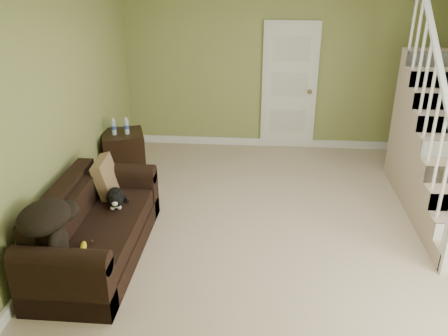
% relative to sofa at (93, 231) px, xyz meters
% --- Properties ---
extents(floor, '(5.00, 5.50, 0.01)m').
position_rel_sofa_xyz_m(floor, '(2.01, 0.61, -0.30)').
color(floor, tan).
rests_on(floor, ground).
extents(wall_back, '(5.00, 0.04, 2.60)m').
position_rel_sofa_xyz_m(wall_back, '(2.01, 3.36, 1.00)').
color(wall_back, '#88914E').
rests_on(wall_back, floor).
extents(wall_front, '(5.00, 0.04, 2.60)m').
position_rel_sofa_xyz_m(wall_front, '(2.01, -2.14, 1.00)').
color(wall_front, '#88914E').
rests_on(wall_front, floor).
extents(wall_left, '(0.04, 5.50, 2.60)m').
position_rel_sofa_xyz_m(wall_left, '(-0.49, 0.61, 1.00)').
color(wall_left, '#88914E').
rests_on(wall_left, floor).
extents(baseboard_back, '(5.00, 0.04, 0.12)m').
position_rel_sofa_xyz_m(baseboard_back, '(2.01, 3.33, -0.24)').
color(baseboard_back, white).
rests_on(baseboard_back, floor).
extents(baseboard_left, '(0.04, 5.50, 0.12)m').
position_rel_sofa_xyz_m(baseboard_left, '(-0.46, 0.61, -0.24)').
color(baseboard_left, white).
rests_on(baseboard_left, floor).
extents(door, '(0.86, 0.12, 2.02)m').
position_rel_sofa_xyz_m(door, '(2.11, 3.32, 0.71)').
color(door, white).
rests_on(door, floor).
extents(staircase, '(1.00, 2.51, 2.82)m').
position_rel_sofa_xyz_m(staircase, '(4.01, 1.58, 0.34)').
color(staircase, tan).
rests_on(staircase, floor).
extents(sofa, '(0.86, 1.99, 0.79)m').
position_rel_sofa_xyz_m(sofa, '(0.00, 0.00, 0.00)').
color(sofa, black).
rests_on(sofa, floor).
extents(side_table, '(0.70, 0.70, 0.89)m').
position_rel_sofa_xyz_m(side_table, '(-0.22, 1.95, 0.04)').
color(side_table, black).
rests_on(side_table, floor).
extents(cat, '(0.31, 0.51, 0.25)m').
position_rel_sofa_xyz_m(cat, '(0.15, 0.33, 0.22)').
color(cat, black).
rests_on(cat, sofa).
extents(banana, '(0.12, 0.22, 0.06)m').
position_rel_sofa_xyz_m(banana, '(0.10, -0.53, 0.16)').
color(banana, yellow).
rests_on(banana, sofa).
extents(throw_pillow, '(0.26, 0.48, 0.48)m').
position_rel_sofa_xyz_m(throw_pillow, '(-0.03, 0.64, 0.30)').
color(throw_pillow, '#4D331F').
rests_on(throw_pillow, sofa).
extents(throw_blanket, '(0.46, 0.59, 0.23)m').
position_rel_sofa_xyz_m(throw_blanket, '(-0.18, -0.60, 0.51)').
color(throw_blanket, black).
rests_on(throw_blanket, sofa).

